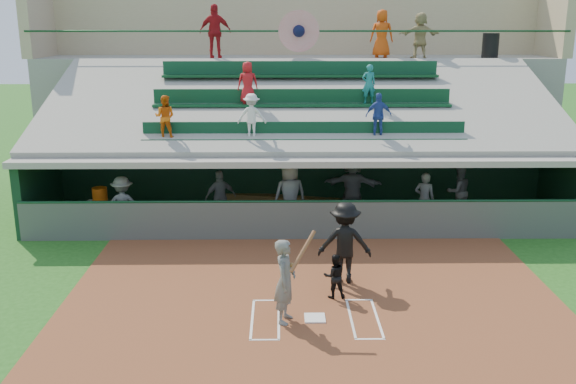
{
  "coord_description": "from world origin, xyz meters",
  "views": [
    {
      "loc": [
        -0.72,
        -12.15,
        6.04
      ],
      "look_at": [
        -0.51,
        3.5,
        1.8
      ],
      "focal_mm": 40.0,
      "sensor_mm": 36.0,
      "label": 1
    }
  ],
  "objects_px": {
    "catcher": "(334,276)",
    "trash_bin": "(490,46)",
    "white_table": "(99,214)",
    "home_plate": "(315,318)",
    "batter_at_plate": "(285,281)",
    "water_cooler": "(100,195)"
  },
  "relations": [
    {
      "from": "catcher",
      "to": "white_table",
      "type": "bearing_deg",
      "value": -44.0
    },
    {
      "from": "home_plate",
      "to": "water_cooler",
      "type": "relative_size",
      "value": 0.98
    },
    {
      "from": "batter_at_plate",
      "to": "water_cooler",
      "type": "height_order",
      "value": "batter_at_plate"
    },
    {
      "from": "catcher",
      "to": "white_table",
      "type": "xyz_separation_m",
      "value": [
        -6.61,
        5.13,
        -0.12
      ]
    },
    {
      "from": "white_table",
      "to": "trash_bin",
      "type": "distance_m",
      "value": 15.47
    },
    {
      "from": "white_table",
      "to": "trash_bin",
      "type": "height_order",
      "value": "trash_bin"
    },
    {
      "from": "catcher",
      "to": "batter_at_plate",
      "type": "bearing_deg",
      "value": 40.17
    },
    {
      "from": "batter_at_plate",
      "to": "water_cooler",
      "type": "relative_size",
      "value": 4.47
    },
    {
      "from": "water_cooler",
      "to": "trash_bin",
      "type": "height_order",
      "value": "trash_bin"
    },
    {
      "from": "catcher",
      "to": "trash_bin",
      "type": "relative_size",
      "value": 1.11
    },
    {
      "from": "batter_at_plate",
      "to": "white_table",
      "type": "distance_m",
      "value": 8.37
    },
    {
      "from": "home_plate",
      "to": "batter_at_plate",
      "type": "relative_size",
      "value": 0.22
    },
    {
      "from": "white_table",
      "to": "batter_at_plate",
      "type": "bearing_deg",
      "value": -38.84
    },
    {
      "from": "batter_at_plate",
      "to": "water_cooler",
      "type": "distance_m",
      "value": 8.36
    },
    {
      "from": "water_cooler",
      "to": "home_plate",
      "type": "bearing_deg",
      "value": -45.87
    },
    {
      "from": "home_plate",
      "to": "water_cooler",
      "type": "height_order",
      "value": "water_cooler"
    },
    {
      "from": "catcher",
      "to": "water_cooler",
      "type": "height_order",
      "value": "water_cooler"
    },
    {
      "from": "catcher",
      "to": "trash_bin",
      "type": "height_order",
      "value": "trash_bin"
    },
    {
      "from": "catcher",
      "to": "trash_bin",
      "type": "distance_m",
      "value": 14.0
    },
    {
      "from": "catcher",
      "to": "home_plate",
      "type": "bearing_deg",
      "value": 59.1
    },
    {
      "from": "home_plate",
      "to": "trash_bin",
      "type": "bearing_deg",
      "value": 59.86
    },
    {
      "from": "batter_at_plate",
      "to": "trash_bin",
      "type": "distance_m",
      "value": 15.37
    }
  ]
}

